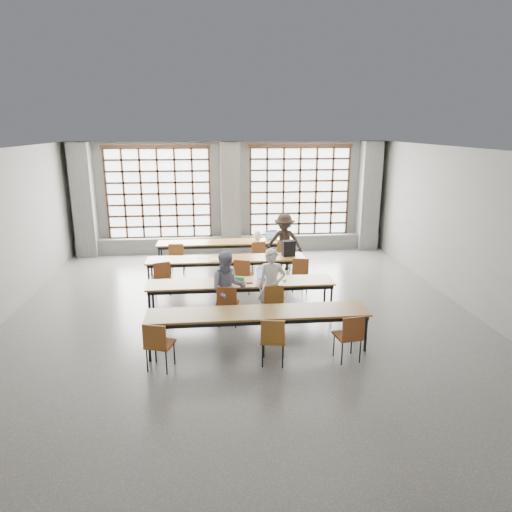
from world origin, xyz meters
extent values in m
plane|color=#51514E|center=(0.00, 0.00, 0.00)|extent=(11.00, 11.00, 0.00)
plane|color=silver|center=(0.00, 0.00, 3.50)|extent=(11.00, 11.00, 0.00)
plane|color=slate|center=(0.00, 5.50, 1.75)|extent=(10.00, 0.00, 10.00)
plane|color=slate|center=(0.00, -5.50, 1.75)|extent=(10.00, 0.00, 10.00)
plane|color=slate|center=(5.00, 0.00, 1.75)|extent=(0.00, 11.00, 11.00)
cube|color=#525250|center=(-4.50, 5.22, 1.75)|extent=(0.60, 0.55, 3.50)
cube|color=#525250|center=(0.00, 5.22, 1.75)|extent=(0.60, 0.55, 3.50)
cube|color=#525250|center=(4.50, 5.22, 1.75)|extent=(0.60, 0.55, 3.50)
cube|color=white|center=(-2.25, 5.48, 1.90)|extent=(3.20, 0.02, 2.80)
cube|color=black|center=(-2.25, 5.40, 1.90)|extent=(3.20, 0.05, 2.80)
cube|color=black|center=(-2.25, 5.40, 0.45)|extent=(3.32, 0.07, 0.10)
cube|color=black|center=(-2.25, 5.40, 3.35)|extent=(3.32, 0.07, 0.10)
cube|color=white|center=(2.25, 5.48, 1.90)|extent=(3.20, 0.02, 2.80)
cube|color=black|center=(2.25, 5.40, 1.90)|extent=(3.20, 0.05, 2.80)
cube|color=black|center=(2.25, 5.40, 0.45)|extent=(3.32, 0.07, 0.10)
cube|color=black|center=(2.25, 5.40, 3.35)|extent=(3.32, 0.07, 0.10)
cube|color=#525250|center=(0.00, 5.30, 0.25)|extent=(9.80, 0.35, 0.50)
cube|color=brown|center=(-0.19, 3.71, 0.71)|extent=(4.00, 0.70, 0.04)
cube|color=black|center=(-0.19, 3.71, 0.65)|extent=(3.90, 0.64, 0.08)
cylinder|color=black|center=(-2.11, 3.42, 0.34)|extent=(0.05, 0.05, 0.69)
cylinder|color=black|center=(-2.11, 4.00, 0.34)|extent=(0.05, 0.05, 0.69)
cylinder|color=black|center=(1.73, 3.42, 0.34)|extent=(0.05, 0.05, 0.69)
cylinder|color=black|center=(1.73, 4.00, 0.34)|extent=(0.05, 0.05, 0.69)
cube|color=brown|center=(-0.27, 1.97, 0.71)|extent=(4.00, 0.70, 0.04)
cube|color=black|center=(-0.27, 1.97, 0.65)|extent=(3.90, 0.64, 0.08)
cylinder|color=black|center=(-2.19, 1.68, 0.34)|extent=(0.05, 0.05, 0.69)
cylinder|color=black|center=(-2.19, 2.26, 0.34)|extent=(0.05, 0.05, 0.69)
cylinder|color=black|center=(1.65, 1.68, 0.34)|extent=(0.05, 0.05, 0.69)
cylinder|color=black|center=(1.65, 2.26, 0.34)|extent=(0.05, 0.05, 0.69)
cube|color=brown|center=(-0.02, 0.10, 0.71)|extent=(4.00, 0.70, 0.04)
cube|color=black|center=(-0.02, 0.10, 0.65)|extent=(3.90, 0.64, 0.08)
cylinder|color=black|center=(-1.94, -0.19, 0.34)|extent=(0.05, 0.05, 0.69)
cylinder|color=black|center=(-1.94, 0.39, 0.34)|extent=(0.05, 0.05, 0.69)
cylinder|color=black|center=(1.90, -0.19, 0.34)|extent=(0.05, 0.05, 0.69)
cylinder|color=black|center=(1.90, 0.39, 0.34)|extent=(0.05, 0.05, 0.69)
cube|color=brown|center=(0.18, -1.57, 0.71)|extent=(4.00, 0.70, 0.04)
cube|color=black|center=(0.18, -1.57, 0.65)|extent=(3.90, 0.64, 0.08)
cylinder|color=black|center=(-1.74, -1.86, 0.34)|extent=(0.05, 0.05, 0.69)
cylinder|color=black|center=(-1.74, -1.28, 0.34)|extent=(0.05, 0.05, 0.69)
cylinder|color=black|center=(2.10, -1.86, 0.34)|extent=(0.05, 0.05, 0.69)
cylinder|color=black|center=(2.10, -1.28, 0.34)|extent=(0.05, 0.05, 0.69)
cube|color=brown|center=(-1.59, 3.16, 0.45)|extent=(0.43, 0.43, 0.04)
cube|color=brown|center=(-1.60, 2.96, 0.68)|extent=(0.40, 0.04, 0.40)
cylinder|color=black|center=(-1.59, 3.16, 0.23)|extent=(0.02, 0.02, 0.45)
cube|color=brown|center=(0.61, 3.16, 0.45)|extent=(0.51, 0.51, 0.04)
cube|color=brown|center=(0.66, 2.96, 0.68)|extent=(0.40, 0.12, 0.40)
cylinder|color=black|center=(0.61, 3.16, 0.23)|extent=(0.02, 0.02, 0.45)
cube|color=brown|center=(1.41, 3.16, 0.45)|extent=(0.49, 0.49, 0.04)
cube|color=brown|center=(1.37, 2.96, 0.68)|extent=(0.40, 0.10, 0.40)
cylinder|color=black|center=(1.41, 3.16, 0.23)|extent=(0.02, 0.02, 0.45)
cube|color=brown|center=(-1.87, 1.42, 0.45)|extent=(0.53, 0.53, 0.04)
cube|color=brown|center=(-1.81, 1.23, 0.68)|extent=(0.39, 0.15, 0.40)
cylinder|color=black|center=(-1.87, 1.42, 0.23)|extent=(0.02, 0.02, 0.45)
cube|color=brown|center=(0.13, 1.42, 0.45)|extent=(0.52, 0.52, 0.04)
cube|color=brown|center=(0.07, 1.23, 0.68)|extent=(0.39, 0.14, 0.40)
cylinder|color=black|center=(0.13, 1.42, 0.23)|extent=(0.02, 0.02, 0.45)
cube|color=brown|center=(1.53, 1.42, 0.45)|extent=(0.49, 0.49, 0.04)
cube|color=brown|center=(1.50, 1.23, 0.68)|extent=(0.40, 0.10, 0.40)
cylinder|color=black|center=(1.53, 1.42, 0.23)|extent=(0.02, 0.02, 0.45)
cube|color=brown|center=(-0.32, -0.45, 0.45)|extent=(0.49, 0.49, 0.04)
cube|color=brown|center=(-0.35, -0.65, 0.68)|extent=(0.40, 0.10, 0.40)
cylinder|color=black|center=(-0.32, -0.45, 0.23)|extent=(0.02, 0.02, 0.45)
cube|color=brown|center=(0.58, -0.45, 0.45)|extent=(0.44, 0.44, 0.04)
cube|color=brown|center=(0.59, -0.65, 0.68)|extent=(0.40, 0.05, 0.40)
cylinder|color=black|center=(0.58, -0.45, 0.23)|extent=(0.02, 0.02, 0.45)
cube|color=brown|center=(-1.52, -2.12, 0.45)|extent=(0.53, 0.53, 0.04)
cube|color=brown|center=(-1.58, -2.31, 0.68)|extent=(0.39, 0.15, 0.40)
cylinder|color=black|center=(-1.52, -2.12, 0.23)|extent=(0.02, 0.02, 0.45)
cube|color=brown|center=(0.38, -2.12, 0.45)|extent=(0.49, 0.49, 0.04)
cube|color=brown|center=(0.34, -2.32, 0.68)|extent=(0.40, 0.10, 0.40)
cylinder|color=black|center=(0.38, -2.12, 0.23)|extent=(0.02, 0.02, 0.45)
cube|color=brown|center=(1.68, -2.12, 0.45)|extent=(0.48, 0.48, 0.04)
cube|color=brown|center=(1.71, -2.32, 0.68)|extent=(0.40, 0.09, 0.40)
cylinder|color=black|center=(1.68, -2.12, 0.23)|extent=(0.02, 0.02, 0.45)
imported|color=silver|center=(0.58, -0.40, 0.79)|extent=(0.61, 0.44, 1.57)
imported|color=#191E4D|center=(-0.32, -0.40, 0.77)|extent=(0.78, 0.63, 1.54)
imported|color=black|center=(1.41, 3.21, 0.80)|extent=(1.17, 0.91, 1.60)
cube|color=#B7B7BC|center=(0.53, 0.15, 0.74)|extent=(0.39, 0.30, 0.02)
cube|color=black|center=(0.53, 0.14, 0.75)|extent=(0.32, 0.22, 0.00)
cube|color=#B7B7BC|center=(0.51, 0.29, 0.86)|extent=(0.37, 0.11, 0.26)
cube|color=#93AFFF|center=(0.51, 0.27, 0.83)|extent=(0.31, 0.09, 0.21)
cube|color=#AAA9AE|center=(1.16, 3.76, 0.74)|extent=(0.40, 0.32, 0.02)
cube|color=black|center=(1.16, 3.75, 0.75)|extent=(0.33, 0.23, 0.00)
cube|color=#AAA9AE|center=(1.13, 3.89, 0.86)|extent=(0.37, 0.13, 0.26)
cube|color=#89A4ED|center=(1.14, 3.88, 0.83)|extent=(0.31, 0.10, 0.21)
ellipsoid|color=white|center=(0.93, 0.08, 0.75)|extent=(0.11, 0.10, 0.04)
cube|color=#33852B|center=(-0.07, 0.18, 0.78)|extent=(0.27, 0.17, 0.09)
cube|color=black|center=(0.16, 0.00, 0.74)|extent=(0.13, 0.06, 0.01)
cube|color=white|center=(-0.87, 2.02, 0.73)|extent=(0.33, 0.26, 0.00)
cube|color=silver|center=(-0.57, 1.92, 0.73)|extent=(0.32, 0.24, 0.00)
cube|color=black|center=(1.33, 2.02, 0.93)|extent=(0.35, 0.25, 0.40)
ellipsoid|color=white|center=(0.71, 3.76, 0.87)|extent=(0.29, 0.25, 0.29)
cube|color=maroon|center=(-1.52, -2.12, 0.50)|extent=(0.21, 0.13, 0.06)
camera|label=1|loc=(-0.60, -9.14, 3.94)|focal=32.00mm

